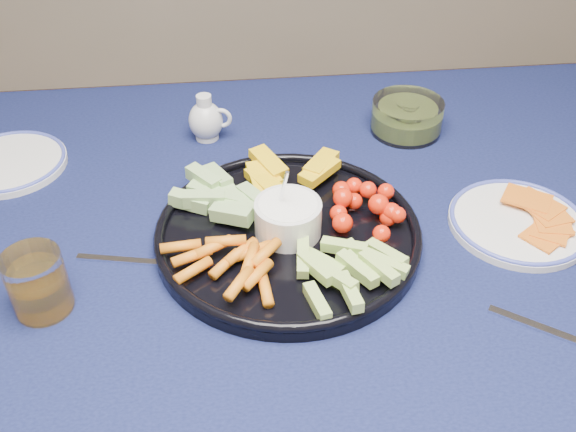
{
  "coord_description": "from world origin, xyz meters",
  "views": [
    {
      "loc": [
        -0.08,
        -0.61,
        1.33
      ],
      "look_at": [
        -0.01,
        0.05,
        0.79
      ],
      "focal_mm": 40.0,
      "sensor_mm": 36.0,
      "label": 1
    }
  ],
  "objects": [
    {
      "name": "dining_table",
      "position": [
        0.0,
        0.0,
        0.66
      ],
      "size": [
        1.67,
        1.07,
        0.75
      ],
      "color": "#4F321A",
      "rests_on": "ground"
    },
    {
      "name": "crudite_platter",
      "position": [
        -0.02,
        0.05,
        0.77
      ],
      "size": [
        0.36,
        0.36,
        0.12
      ],
      "color": "black",
      "rests_on": "dining_table"
    },
    {
      "name": "creamer_pitcher",
      "position": [
        -0.12,
        0.33,
        0.78
      ],
      "size": [
        0.07,
        0.06,
        0.08
      ],
      "color": "silver",
      "rests_on": "dining_table"
    },
    {
      "name": "pickle_bowl",
      "position": [
        0.22,
        0.31,
        0.77
      ],
      "size": [
        0.12,
        0.12,
        0.06
      ],
      "color": "white",
      "rests_on": "dining_table"
    },
    {
      "name": "cheese_plate",
      "position": [
        0.31,
        0.05,
        0.76
      ],
      "size": [
        0.19,
        0.19,
        0.02
      ],
      "color": "silver",
      "rests_on": "dining_table"
    },
    {
      "name": "juice_tumbler",
      "position": [
        -0.32,
        -0.04,
        0.78
      ],
      "size": [
        0.07,
        0.07,
        0.08
      ],
      "color": "white",
      "rests_on": "dining_table"
    },
    {
      "name": "fork_left",
      "position": [
        -0.21,
        0.02,
        0.75
      ],
      "size": [
        0.16,
        0.05,
        0.0
      ],
      "color": "silver",
      "rests_on": "dining_table"
    },
    {
      "name": "side_plate_extra",
      "position": [
        -0.44,
        0.28,
        0.75
      ],
      "size": [
        0.18,
        0.18,
        0.01
      ],
      "color": "silver",
      "rests_on": "dining_table"
    }
  ]
}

